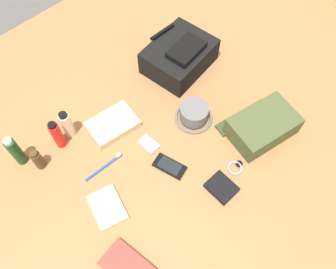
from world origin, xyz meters
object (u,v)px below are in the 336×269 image
at_px(sunscreen_spray, 57,135).
at_px(wristwatch, 235,167).
at_px(folded_towel, 113,125).
at_px(cell_phone, 170,166).
at_px(wallet, 222,187).
at_px(notepad, 107,207).
at_px(cologne_bottle, 38,160).
at_px(lotion_bottle, 67,124).
at_px(shampoo_bottle, 16,151).
at_px(media_player, 149,144).
at_px(backpack, 180,56).
at_px(toiletry_pouch, 262,126).
at_px(toothbrush, 106,165).
at_px(bucket_hat, 193,114).
at_px(paperback_novel, 127,267).

distance_m(sunscreen_spray, wristwatch, 0.72).
bearing_deg(sunscreen_spray, folded_towel, -21.55).
relative_size(cell_phone, folded_towel, 0.71).
distance_m(wallet, notepad, 0.45).
relative_size(cologne_bottle, lotion_bottle, 0.74).
xyz_separation_m(shampoo_bottle, media_player, (0.42, -0.30, -0.08)).
bearing_deg(wallet, media_player, 103.23).
relative_size(cologne_bottle, sunscreen_spray, 0.69).
bearing_deg(folded_towel, wristwatch, -64.21).
xyz_separation_m(cologne_bottle, wristwatch, (0.56, -0.54, -0.05)).
relative_size(shampoo_bottle, cologne_bottle, 1.55).
xyz_separation_m(backpack, toiletry_pouch, (-0.01, -0.49, -0.02)).
bearing_deg(toothbrush, backpack, 16.78).
bearing_deg(shampoo_bottle, toiletry_pouch, -35.45).
height_order(bucket_hat, media_player, bucket_hat).
bearing_deg(lotion_bottle, shampoo_bottle, 172.21).
distance_m(cologne_bottle, notepad, 0.33).
xyz_separation_m(toiletry_pouch, sunscreen_spray, (-0.64, 0.53, 0.03)).
bearing_deg(wallet, cologne_bottle, 128.81).
bearing_deg(shampoo_bottle, folded_towel, -19.13).
bearing_deg(wallet, paperback_novel, 176.48).
relative_size(paperback_novel, wristwatch, 2.69).
relative_size(wristwatch, wallet, 0.65).
distance_m(sunscreen_spray, lotion_bottle, 0.06).
height_order(sunscreen_spray, notepad, sunscreen_spray).
bearing_deg(wallet, shampoo_bottle, 128.06).
bearing_deg(notepad, shampoo_bottle, 122.72).
xyz_separation_m(toiletry_pouch, lotion_bottle, (-0.59, 0.54, 0.02)).
distance_m(media_player, wallet, 0.35).
bearing_deg(bucket_hat, media_player, 171.96).
height_order(cologne_bottle, lotion_bottle, lotion_bottle).
xyz_separation_m(cell_phone, wristwatch, (0.19, -0.18, -0.00)).
bearing_deg(cell_phone, toothbrush, 135.90).
height_order(paperback_novel, notepad, paperback_novel).
xyz_separation_m(media_player, wristwatch, (0.18, -0.32, 0.00)).
bearing_deg(toiletry_pouch, wristwatch, -168.41).
relative_size(cologne_bottle, folded_towel, 0.54).
height_order(toiletry_pouch, notepad, toiletry_pouch).
xyz_separation_m(media_player, wallet, (0.08, -0.34, 0.01)).
relative_size(wristwatch, notepad, 0.47).
bearing_deg(paperback_novel, shampoo_bottle, 93.99).
bearing_deg(lotion_bottle, cell_phone, -63.90).
height_order(toothbrush, notepad, toothbrush).
relative_size(shampoo_bottle, folded_towel, 0.84).
height_order(shampoo_bottle, folded_towel, shampoo_bottle).
bearing_deg(bucket_hat, lotion_bottle, 145.19).
bearing_deg(lotion_bottle, cologne_bottle, -166.79).
height_order(shampoo_bottle, notepad, shampoo_bottle).
xyz_separation_m(backpack, lotion_bottle, (-0.59, 0.05, 0.00)).
bearing_deg(shampoo_bottle, media_player, -35.30).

